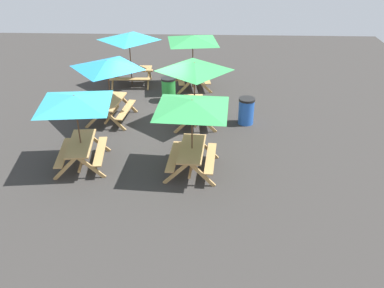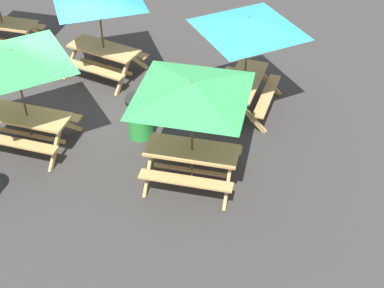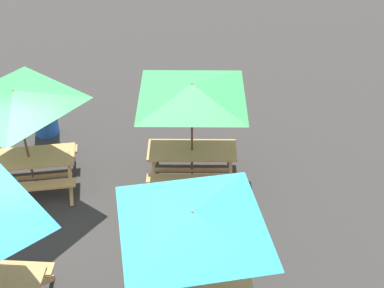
{
  "view_description": "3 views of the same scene",
  "coord_description": "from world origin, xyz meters",
  "views": [
    {
      "loc": [
        -14.41,
        -1.99,
        6.94
      ],
      "look_at": [
        -3.49,
        -1.58,
        0.9
      ],
      "focal_mm": 40.0,
      "sensor_mm": 36.0,
      "label": 1
    },
    {
      "loc": [
        6.18,
        -8.66,
        7.37
      ],
      "look_at": [
        3.37,
        -1.35,
        0.9
      ],
      "focal_mm": 50.0,
      "sensor_mm": 36.0,
      "label": 2
    },
    {
      "loc": [
        -2.97,
        6.96,
        7.36
      ],
      "look_at": [
        -3.49,
        -1.58,
        0.9
      ],
      "focal_mm": 50.0,
      "sensor_mm": 36.0,
      "label": 3
    }
  ],
  "objects": [
    {
      "name": "ground_plane",
      "position": [
        0.0,
        0.0,
        0.0
      ],
      "size": [
        24.66,
        24.66,
        0.0
      ],
      "primitive_type": "plane",
      "color": "#33302D",
      "rests_on": "ground"
    },
    {
      "name": "picnic_table_2",
      "position": [
        3.37,
        -1.35,
        1.99
      ],
      "size": [
        2.8,
        2.8,
        2.34
      ],
      "rotation": [
        0.0,
        0.0,
        0.14
      ],
      "color": "tan",
      "rests_on": "ground"
    },
    {
      "name": "picnic_table_3",
      "position": [
        3.61,
        1.39,
        1.99
      ],
      "size": [
        2.06,
        2.06,
        2.34
      ],
      "rotation": [
        0.0,
        0.0,
        1.6
      ],
      "color": "tan",
      "rests_on": "ground"
    },
    {
      "name": "picnic_table_4",
      "position": [
        -0.09,
        1.53,
        1.99
      ],
      "size": [
        2.22,
        2.22,
        2.34
      ],
      "rotation": [
        0.0,
        0.0,
        -0.12
      ],
      "color": "tan",
      "rests_on": "ground"
    },
    {
      "name": "picnic_table_5",
      "position": [
        -0.23,
        -1.54,
        1.99
      ],
      "size": [
        2.15,
        2.15,
        2.34
      ],
      "rotation": [
        0.0,
        0.0,
        0.08
      ],
      "color": "tan",
      "rests_on": "ground"
    },
    {
      "name": "trash_bin_green",
      "position": [
        1.81,
        -0.42,
        0.49
      ],
      "size": [
        0.59,
        0.59,
        0.98
      ],
      "color": "green",
      "rests_on": "ground"
    }
  ]
}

